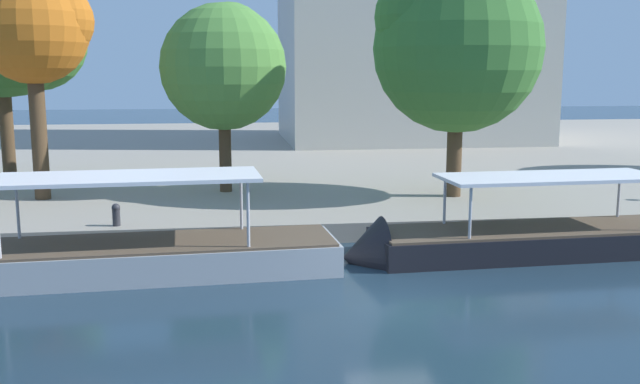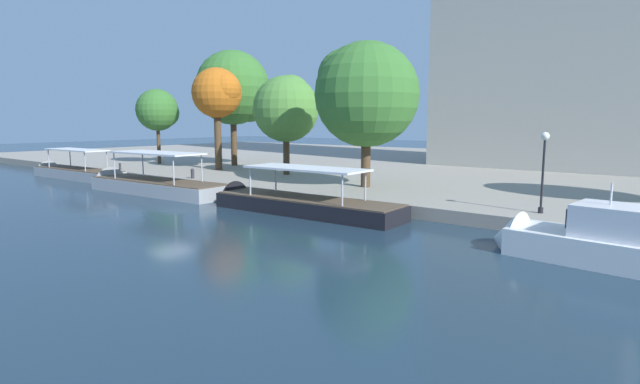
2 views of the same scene
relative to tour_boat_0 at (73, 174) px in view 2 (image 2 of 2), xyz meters
The scene contains 14 objects.
ground_plane 24.04m from the tour_boat_0, 12.40° to the right, with size 220.00×220.00×0.00m, color #1E3342.
dock_promenade 37.93m from the tour_boat_0, 51.75° to the left, with size 120.00×55.00×0.75m, color gray.
tour_boat_0 is the anchor object (origin of this frame).
tour_boat_1 14.87m from the tour_boat_0, ahead, with size 14.42×3.95×4.36m.
tour_boat_2 29.19m from the tour_boat_0, ahead, with size 13.82×3.52×3.96m.
motor_yacht_3 45.64m from the tour_boat_0, ahead, with size 8.07×3.39×4.23m.
mooring_bollard_0 15.22m from the tour_boat_0, 11.52° to the left, with size 0.31×0.31×0.84m.
mooring_bollard_1 4.55m from the tour_boat_0, 44.99° to the left, with size 0.24×0.24×0.70m.
lamp_post 42.74m from the tour_boat_0, ahead, with size 0.43×0.43×4.25m.
tree_0 16.33m from the tour_boat_0, 40.11° to the left, with size 5.04×4.83×9.93m.
tree_1 18.29m from the tour_boat_0, 59.54° to the left, with size 7.88×7.88×12.25m.
tree_3 12.06m from the tour_boat_0, 92.51° to the left, with size 4.66×5.00×8.34m.
tree_4 30.83m from the tour_boat_0, 14.91° to the left, with size 7.57×7.54×10.45m.
tree_5 22.58m from the tour_boat_0, 28.46° to the left, with size 5.88×5.88×8.85m.
Camera 2 is at (26.07, -17.91, 5.58)m, focal length 28.16 mm.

